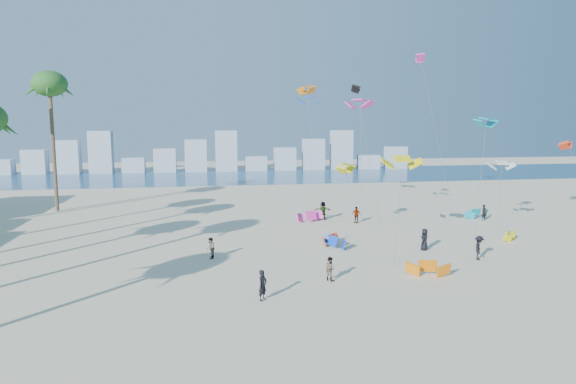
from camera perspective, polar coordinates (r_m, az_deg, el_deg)
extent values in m
plane|color=beige|center=(25.08, -0.51, -15.46)|extent=(220.00, 220.00, 0.00)
plane|color=navy|center=(95.31, -7.57, 1.81)|extent=(220.00, 220.00, 0.00)
imported|color=black|center=(28.66, -2.90, -10.56)|extent=(0.74, 0.76, 1.75)
imported|color=gray|center=(32.20, 4.77, -8.69)|extent=(0.91, 0.95, 1.54)
imported|color=black|center=(40.88, 15.29, -5.23)|extent=(0.96, 1.00, 1.73)
imported|color=gray|center=(50.52, 7.77, -2.59)|extent=(0.98, 0.96, 1.65)
imported|color=black|center=(39.31, 20.93, -5.96)|extent=(1.15, 1.33, 1.78)
imported|color=gray|center=(51.85, 3.99, -2.12)|extent=(1.86, 1.00, 1.91)
imported|color=black|center=(55.18, 21.44, -2.19)|extent=(0.67, 0.51, 1.63)
imported|color=gray|center=(37.52, -8.81, -6.34)|extent=(0.71, 0.85, 1.57)
cylinder|color=#595959|center=(44.43, 6.68, -1.03)|extent=(0.57, 2.30, 6.21)
cylinder|color=#595959|center=(45.62, 8.31, 2.86)|extent=(0.89, 4.22, 12.03)
cylinder|color=#595959|center=(43.44, 21.05, 1.02)|extent=(2.53, 3.26, 10.31)
cylinder|color=#595959|center=(49.78, 3.07, 4.27)|extent=(0.82, 5.36, 13.66)
cylinder|color=#595959|center=(48.35, 9.17, 3.94)|extent=(1.96, 2.30, 13.42)
cylinder|color=#595959|center=(47.85, 22.96, -0.86)|extent=(1.72, 2.62, 6.40)
cylinder|color=#595959|center=(57.22, 2.58, 4.39)|extent=(0.90, 5.48, 12.95)
cylinder|color=#595959|center=(38.35, 12.48, -1.89)|extent=(2.65, 5.41, 7.13)
cylinder|color=#595959|center=(58.19, 16.49, 6.40)|extent=(2.52, 4.41, 17.55)
cylinder|color=brown|center=(61.96, -25.15, 4.52)|extent=(0.40, 0.40, 14.23)
ellipsoid|color=#215F24|center=(62.05, -25.54, 11.08)|extent=(3.80, 3.80, 2.85)
cube|color=#9EADBF|center=(111.81, -29.87, 2.49)|extent=(4.40, 3.00, 3.00)
cube|color=#9EADBF|center=(109.78, -26.86, 3.08)|extent=(4.40, 3.00, 4.80)
cube|color=#9EADBF|center=(108.07, -23.74, 3.68)|extent=(4.40, 3.00, 6.60)
cube|color=#9EADBF|center=(106.71, -20.53, 4.28)|extent=(4.40, 3.00, 8.40)
cube|color=#9EADBF|center=(105.92, -17.16, 2.94)|extent=(4.40, 3.00, 3.00)
cube|color=#9EADBF|center=(105.25, -13.82, 3.53)|extent=(4.40, 3.00, 4.80)
cube|color=#9EADBF|center=(104.94, -10.45, 4.11)|extent=(4.40, 3.00, 6.60)
cube|color=#9EADBF|center=(105.01, -7.07, 4.67)|extent=(4.40, 3.00, 8.40)
cube|color=#9EADBF|center=(105.67, -3.68, 3.27)|extent=(4.40, 3.00, 3.00)
cube|color=#9EADBF|center=(106.45, -0.36, 3.80)|extent=(4.40, 3.00, 4.80)
cube|color=#9EADBF|center=(107.58, 2.91, 4.32)|extent=(4.40, 3.00, 6.60)
cube|color=#9EADBF|center=(109.07, 6.10, 4.80)|extent=(4.40, 3.00, 8.40)
cube|color=#9EADBF|center=(111.10, 9.16, 3.41)|extent=(4.40, 3.00, 3.00)
cube|color=#9EADBF|center=(113.21, 12.15, 3.87)|extent=(4.40, 3.00, 4.80)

